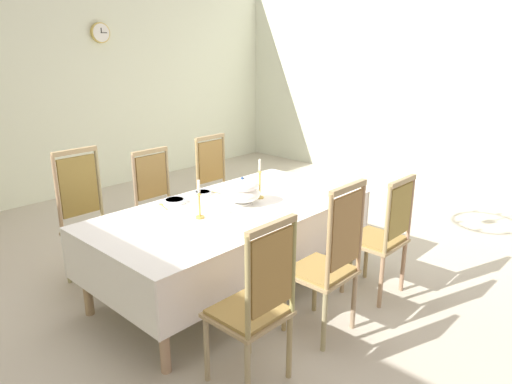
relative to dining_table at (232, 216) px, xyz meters
The scene contains 19 objects.
ground 0.71m from the dining_table, 90.00° to the left, with size 8.23×6.90×0.04m, color #BEB5A1.
back_wall 3.75m from the dining_table, 90.00° to the left, with size 8.23×0.08×3.13m, color silver.
right_wall 4.26m from the dining_table, ahead, with size 0.08×6.90×3.13m, color silver.
dining_table is the anchor object (origin of this frame).
tablecloth 0.03m from the dining_table, 90.00° to the right, with size 2.42×1.23×0.42m.
chair_south_a 1.28m from the dining_table, 127.47° to the right, with size 0.44×0.42×1.13m.
chair_north_a 1.28m from the dining_table, 127.35° to the left, with size 0.44×0.42×1.20m.
chair_south_b 1.02m from the dining_table, 90.94° to the right, with size 0.44×0.42×1.18m.
chair_north_b 1.02m from the dining_table, 90.95° to the left, with size 0.44×0.42×1.08m.
chair_south_c 1.27m from the dining_table, 52.65° to the right, with size 0.44×0.42×1.06m.
chair_north_c 1.27m from the dining_table, 52.74° to the left, with size 0.44×0.42×1.11m.
soup_tureen 0.23m from the dining_table, ahead, with size 0.31×0.31×0.24m.
candlestick_west 0.40m from the dining_table, behind, with size 0.07×0.07×0.31m.
candlestick_east 0.41m from the dining_table, ahead, with size 0.07×0.07×0.36m.
bowl_near_left 0.47m from the dining_table, 81.14° to the left, with size 0.16×0.16×0.03m.
bowl_near_right 0.52m from the dining_table, 120.21° to the left, with size 0.19×0.19×0.04m.
spoon_primary 0.52m from the dining_table, 69.94° to the left, with size 0.04×0.18×0.01m.
spoon_secondary 0.61m from the dining_table, 128.70° to the left, with size 0.06×0.17×0.01m.
mounted_clock 4.00m from the dining_table, 75.27° to the left, with size 0.27×0.06×0.27m.
Camera 1 is at (-2.59, -2.88, 2.06)m, focal length 33.03 mm.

